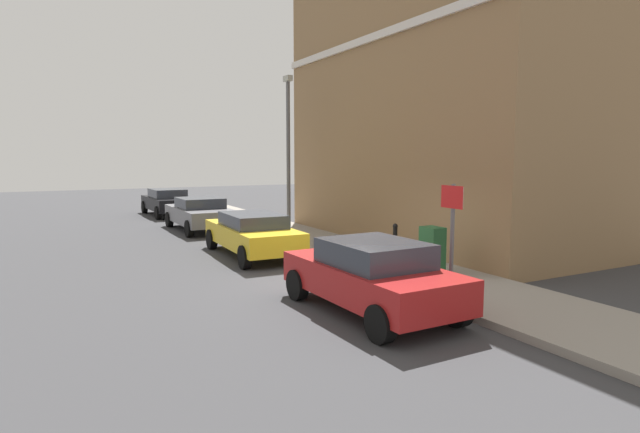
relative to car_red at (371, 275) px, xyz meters
name	(u,v)px	position (x,y,z in m)	size (l,w,h in m)	color
ground	(346,283)	(0.79, 2.26, -0.74)	(80.00, 80.00, 0.00)	#38383A
sidewalk	(304,239)	(2.63, 8.26, -0.66)	(2.71, 30.00, 0.15)	gray
corner_building	(447,99)	(7.13, 6.10, 4.21)	(6.40, 11.67, 9.89)	olive
car_red	(371,275)	(0.00, 0.00, 0.00)	(1.97, 4.07, 1.40)	maroon
car_yellow	(252,233)	(0.02, 6.45, -0.04)	(1.92, 4.49, 1.29)	gold
car_grey	(200,213)	(0.08, 12.56, -0.03)	(2.02, 4.34, 1.32)	slate
car_black	(167,201)	(0.02, 18.60, -0.02)	(1.92, 4.36, 1.35)	black
utility_cabinet	(432,252)	(2.75, 1.51, -0.05)	(0.46, 0.61, 1.15)	#1E4C28
bollard_near_cabinet	(395,241)	(2.85, 3.15, -0.03)	(0.14, 0.14, 1.04)	black
street_sign	(452,225)	(1.55, -0.47, 0.93)	(0.08, 0.60, 2.30)	#59595B
lamppost	(288,147)	(2.58, 9.43, 2.57)	(0.20, 0.44, 5.72)	#59595B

